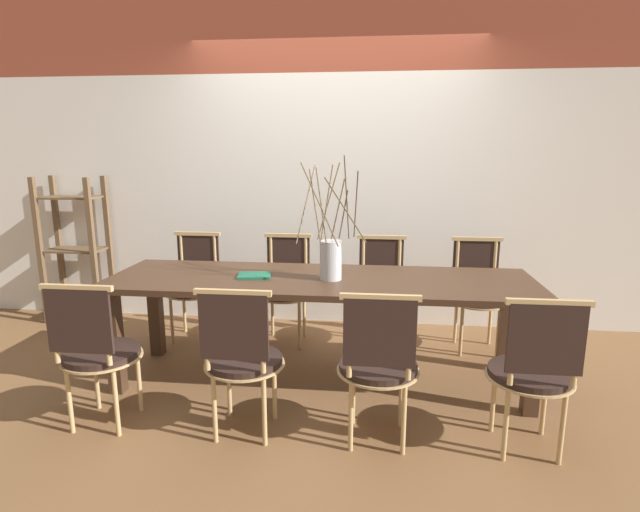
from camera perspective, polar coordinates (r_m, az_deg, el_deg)
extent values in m
plane|color=brown|center=(3.60, 0.00, -13.98)|extent=(16.00, 16.00, 0.00)
cube|color=white|center=(4.51, 1.76, 6.13)|extent=(12.00, 0.06, 2.22)
cube|color=brown|center=(4.63, 1.90, 26.23)|extent=(12.00, 0.06, 0.98)
cube|color=#422B1C|center=(3.34, 0.00, -2.85)|extent=(2.84, 0.84, 0.04)
cube|color=#422B1C|center=(3.57, -22.42, -9.08)|extent=(0.09, 0.09, 0.70)
cube|color=#422B1C|center=(3.29, 23.20, -10.90)|extent=(0.09, 0.09, 0.70)
cube|color=#422B1C|center=(4.09, -18.26, -6.06)|extent=(0.09, 0.09, 0.70)
cube|color=#422B1C|center=(3.86, 20.55, -7.33)|extent=(0.09, 0.09, 0.70)
cylinder|color=black|center=(3.19, -23.64, -10.16)|extent=(0.43, 0.43, 0.04)
cylinder|color=tan|center=(3.20, -23.60, -10.55)|extent=(0.45, 0.45, 0.01)
cylinder|color=tan|center=(3.45, -24.21, -12.54)|extent=(0.03, 0.03, 0.41)
cylinder|color=tan|center=(3.32, -19.98, -13.14)|extent=(0.03, 0.03, 0.41)
cylinder|color=tan|center=(3.24, -26.72, -14.42)|extent=(0.03, 0.03, 0.41)
cylinder|color=tan|center=(3.11, -22.28, -15.18)|extent=(0.03, 0.03, 0.41)
cylinder|color=tan|center=(3.04, -28.15, -6.86)|extent=(0.03, 0.03, 0.44)
cylinder|color=tan|center=(2.89, -23.23, -7.37)|extent=(0.03, 0.03, 0.44)
cube|color=black|center=(2.95, -25.85, -6.74)|extent=(0.36, 0.02, 0.35)
cube|color=tan|center=(2.91, -26.13, -3.27)|extent=(0.40, 0.03, 0.03)
cylinder|color=black|center=(2.88, -8.63, -11.67)|extent=(0.43, 0.43, 0.04)
cylinder|color=tan|center=(2.89, -8.61, -12.10)|extent=(0.45, 0.45, 0.01)
cylinder|color=tan|center=(3.13, -10.36, -14.22)|extent=(0.03, 0.03, 0.41)
cylinder|color=tan|center=(3.06, -5.23, -14.64)|extent=(0.03, 0.03, 0.41)
cylinder|color=tan|center=(2.89, -11.97, -16.59)|extent=(0.03, 0.03, 0.41)
cylinder|color=tan|center=(2.83, -6.38, -17.14)|extent=(0.03, 0.03, 0.41)
cylinder|color=tan|center=(2.67, -12.91, -8.25)|extent=(0.03, 0.03, 0.44)
cylinder|color=tan|center=(2.59, -6.60, -8.66)|extent=(0.03, 0.03, 0.44)
cube|color=black|center=(2.61, -9.85, -8.05)|extent=(0.36, 0.02, 0.35)
cube|color=tan|center=(2.56, -9.97, -4.14)|extent=(0.40, 0.03, 0.03)
cylinder|color=black|center=(2.79, 6.66, -12.40)|extent=(0.43, 0.43, 0.04)
cylinder|color=tan|center=(2.80, 6.65, -12.84)|extent=(0.45, 0.45, 0.01)
cylinder|color=tan|center=(3.01, 3.82, -15.11)|extent=(0.03, 0.03, 0.41)
cylinder|color=tan|center=(3.02, 9.26, -15.22)|extent=(0.03, 0.03, 0.41)
cylinder|color=tan|center=(2.77, 3.55, -17.72)|extent=(0.03, 0.03, 0.41)
cylinder|color=tan|center=(2.77, 9.56, -17.83)|extent=(0.03, 0.03, 0.41)
cylinder|color=tan|center=(2.53, 3.40, -9.09)|extent=(0.03, 0.03, 0.44)
cylinder|color=tan|center=(2.54, 10.22, -9.23)|extent=(0.03, 0.03, 0.44)
cube|color=black|center=(2.52, 6.83, -8.75)|extent=(0.36, 0.02, 0.35)
cube|color=tan|center=(2.46, 6.93, -4.71)|extent=(0.40, 0.03, 0.03)
cylinder|color=black|center=(2.91, 22.84, -12.24)|extent=(0.43, 0.43, 0.04)
cylinder|color=tan|center=(2.92, 22.80, -12.66)|extent=(0.45, 0.45, 0.01)
cylinder|color=tan|center=(3.09, 19.21, -15.07)|extent=(0.03, 0.03, 0.41)
cylinder|color=tan|center=(3.16, 24.26, -14.83)|extent=(0.03, 0.03, 0.41)
cylinder|color=tan|center=(2.85, 20.47, -17.57)|extent=(0.03, 0.03, 0.41)
cylinder|color=tan|center=(2.93, 25.96, -17.21)|extent=(0.03, 0.03, 0.41)
cylinder|color=tan|center=(2.62, 21.22, -9.19)|extent=(0.03, 0.03, 0.44)
cylinder|color=tan|center=(2.71, 27.38, -9.02)|extent=(0.03, 0.03, 0.44)
cube|color=black|center=(2.65, 24.43, -8.70)|extent=(0.36, 0.02, 0.35)
cube|color=tan|center=(2.60, 24.75, -4.86)|extent=(0.40, 0.03, 0.03)
cylinder|color=black|center=(4.32, -14.37, -3.74)|extent=(0.43, 0.43, 0.04)
cylinder|color=tan|center=(4.33, -14.36, -4.04)|extent=(0.45, 0.45, 0.01)
cylinder|color=tan|center=(4.22, -13.10, -7.26)|extent=(0.03, 0.03, 0.41)
cylinder|color=tan|center=(4.32, -16.59, -7.01)|extent=(0.03, 0.03, 0.41)
cylinder|color=tan|center=(4.47, -11.93, -6.10)|extent=(0.03, 0.03, 0.41)
cylinder|color=tan|center=(4.56, -15.26, -5.90)|extent=(0.03, 0.03, 0.41)
cylinder|color=tan|center=(4.38, -11.89, -0.19)|extent=(0.03, 0.03, 0.44)
cylinder|color=tan|center=(4.48, -15.52, -0.10)|extent=(0.03, 0.03, 0.44)
cube|color=black|center=(4.43, -13.72, 0.15)|extent=(0.36, 0.02, 0.35)
cube|color=tan|center=(4.39, -13.86, 2.49)|extent=(0.40, 0.03, 0.03)
cylinder|color=black|center=(4.11, -4.02, -4.18)|extent=(0.43, 0.43, 0.04)
cylinder|color=tan|center=(4.12, -4.02, -4.50)|extent=(0.45, 0.45, 0.01)
cylinder|color=tan|center=(4.03, -2.37, -7.85)|extent=(0.03, 0.03, 0.41)
cylinder|color=tan|center=(4.08, -6.25, -7.67)|extent=(0.03, 0.03, 0.41)
cylinder|color=tan|center=(4.29, -1.82, -6.60)|extent=(0.03, 0.03, 0.41)
cylinder|color=tan|center=(4.34, -5.46, -6.44)|extent=(0.03, 0.03, 0.41)
cylinder|color=tan|center=(4.20, -1.63, -0.44)|extent=(0.03, 0.03, 0.44)
cylinder|color=tan|center=(4.25, -5.61, -0.35)|extent=(0.03, 0.03, 0.44)
cube|color=black|center=(4.23, -3.63, -0.09)|extent=(0.36, 0.02, 0.35)
cube|color=tan|center=(4.19, -3.67, 2.36)|extent=(0.40, 0.03, 0.03)
cylinder|color=black|center=(4.05, 6.94, -4.50)|extent=(0.43, 0.43, 0.04)
cylinder|color=tan|center=(4.06, 6.93, -4.82)|extent=(0.45, 0.45, 0.01)
cylinder|color=tan|center=(4.00, 8.88, -8.18)|extent=(0.03, 0.03, 0.41)
cylinder|color=tan|center=(3.99, 4.87, -8.10)|extent=(0.03, 0.03, 0.41)
cylinder|color=tan|center=(4.26, 8.72, -6.89)|extent=(0.03, 0.03, 0.41)
cylinder|color=tan|center=(4.25, 4.97, -6.81)|extent=(0.03, 0.03, 0.41)
cylinder|color=tan|center=(4.17, 9.05, -0.69)|extent=(0.03, 0.03, 0.44)
cylinder|color=tan|center=(4.17, 4.95, -0.60)|extent=(0.03, 0.03, 0.44)
cube|color=black|center=(4.17, 7.01, -0.33)|extent=(0.36, 0.02, 0.35)
cube|color=tan|center=(4.13, 7.08, 2.15)|extent=(0.40, 0.03, 0.03)
cylinder|color=black|center=(4.14, 17.61, -4.66)|extent=(0.43, 0.43, 0.04)
cylinder|color=tan|center=(4.14, 17.59, -4.97)|extent=(0.45, 0.45, 0.01)
cylinder|color=tan|center=(4.11, 19.69, -8.21)|extent=(0.03, 0.03, 0.41)
cylinder|color=tan|center=(4.05, 15.85, -8.23)|extent=(0.03, 0.03, 0.41)
cylinder|color=tan|center=(4.36, 18.87, -6.96)|extent=(0.03, 0.03, 0.41)
cylinder|color=tan|center=(4.31, 15.25, -6.96)|extent=(0.03, 0.03, 0.41)
cylinder|color=tan|center=(4.28, 19.31, -0.91)|extent=(0.03, 0.03, 0.44)
cylinder|color=tan|center=(4.22, 15.37, -0.83)|extent=(0.03, 0.03, 0.44)
cube|color=black|center=(4.25, 17.36, -0.56)|extent=(0.36, 0.02, 0.35)
cube|color=tan|center=(4.21, 17.53, 1.87)|extent=(0.40, 0.03, 0.03)
cylinder|color=silver|center=(3.27, 1.24, -0.48)|extent=(0.14, 0.14, 0.26)
cylinder|color=brown|center=(3.18, -0.56, 5.69)|extent=(0.11, 0.20, 0.46)
cylinder|color=brown|center=(3.28, 0.99, 6.26)|extent=(0.15, 0.05, 0.50)
cylinder|color=brown|center=(3.18, 0.14, 5.81)|extent=(0.09, 0.13, 0.47)
cylinder|color=brown|center=(3.25, 0.78, 6.09)|extent=(0.08, 0.07, 0.49)
cylinder|color=brown|center=(3.10, -0.06, 5.95)|extent=(0.26, 0.13, 0.51)
cylinder|color=brown|center=(3.27, -1.62, 6.07)|extent=(0.09, 0.34, 0.48)
cylinder|color=brown|center=(3.09, 3.01, 5.15)|extent=(0.26, 0.22, 0.43)
cylinder|color=brown|center=(3.25, 2.69, 4.72)|extent=(0.07, 0.17, 0.34)
cylinder|color=brown|center=(3.26, 2.06, 5.34)|extent=(0.10, 0.09, 0.40)
cylinder|color=brown|center=(3.22, 4.12, 5.73)|extent=(0.04, 0.33, 0.46)
cylinder|color=brown|center=(3.19, 3.08, 6.51)|extent=(0.03, 0.21, 0.55)
cube|color=#1E6B4C|center=(3.40, -7.50, -2.22)|extent=(0.24, 0.19, 0.02)
cube|color=brown|center=(5.16, -29.35, 0.38)|extent=(0.04, 0.04, 1.34)
cube|color=brown|center=(4.88, -24.50, 0.27)|extent=(0.04, 0.04, 1.34)
cube|color=brown|center=(5.39, -27.64, 1.00)|extent=(0.04, 0.04, 1.34)
cube|color=brown|center=(5.12, -22.92, 0.92)|extent=(0.04, 0.04, 1.34)
cube|color=brown|center=(5.25, -25.63, -4.82)|extent=(0.51, 0.28, 0.02)
cube|color=brown|center=(5.13, -26.15, 0.65)|extent=(0.51, 0.28, 0.02)
cube|color=brown|center=(5.07, -26.66, 6.01)|extent=(0.51, 0.28, 0.02)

